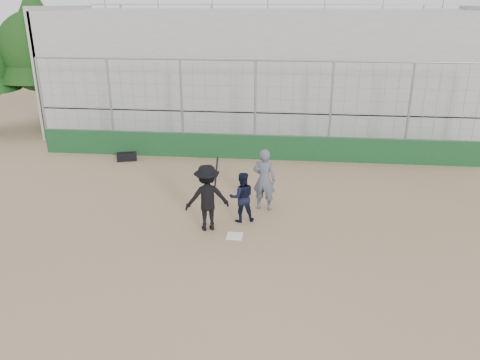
# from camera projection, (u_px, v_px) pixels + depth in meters

# --- Properties ---
(ground) EXTENTS (90.00, 90.00, 0.00)m
(ground) POSITION_uv_depth(u_px,v_px,m) (235.00, 236.00, 13.01)
(ground) COLOR brown
(ground) RESTS_ON ground
(home_plate) EXTENTS (0.44, 0.44, 0.02)m
(home_plate) POSITION_uv_depth(u_px,v_px,m) (235.00, 236.00, 13.00)
(home_plate) COLOR white
(home_plate) RESTS_ON ground
(backstop) EXTENTS (18.10, 0.25, 4.04)m
(backstop) POSITION_uv_depth(u_px,v_px,m) (255.00, 136.00, 19.17)
(backstop) COLOR #133B1C
(backstop) RESTS_ON ground
(bleachers) EXTENTS (20.25, 6.70, 6.98)m
(bleachers) POSITION_uv_depth(u_px,v_px,m) (263.00, 71.00, 23.07)
(bleachers) COLOR #9A9A9A
(bleachers) RESTS_ON ground
(tree_left) EXTENTS (4.48, 4.48, 7.00)m
(tree_left) POSITION_uv_depth(u_px,v_px,m) (37.00, 40.00, 22.78)
(tree_left) COLOR #392715
(tree_left) RESTS_ON ground
(batter_at_plate) EXTENTS (1.41, 1.07, 2.06)m
(batter_at_plate) POSITION_uv_depth(u_px,v_px,m) (207.00, 198.00, 13.12)
(batter_at_plate) COLOR black
(batter_at_plate) RESTS_ON ground
(catcher_crouched) EXTENTS (0.88, 0.76, 1.05)m
(catcher_crouched) POSITION_uv_depth(u_px,v_px,m) (242.00, 205.00, 13.73)
(catcher_crouched) COLOR black
(catcher_crouched) RESTS_ON ground
(umpire) EXTENTS (0.80, 0.61, 1.77)m
(umpire) POSITION_uv_depth(u_px,v_px,m) (264.00, 183.00, 14.43)
(umpire) COLOR #4E5663
(umpire) RESTS_ON ground
(equipment_bag) EXTENTS (0.85, 0.55, 0.38)m
(equipment_bag) POSITION_uv_depth(u_px,v_px,m) (127.00, 157.00, 19.19)
(equipment_bag) COLOR black
(equipment_bag) RESTS_ON ground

